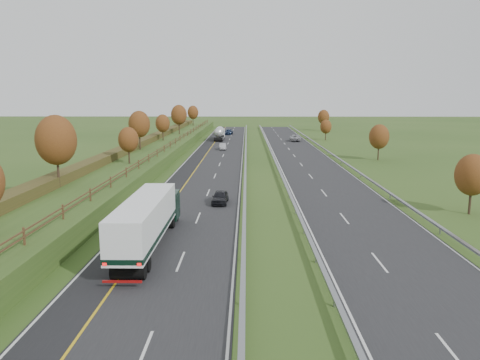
% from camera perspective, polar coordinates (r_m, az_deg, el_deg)
% --- Properties ---
extents(ground, '(400.00, 400.00, 0.00)m').
position_cam_1_polar(ground, '(76.31, 2.40, 1.46)').
color(ground, '#304C1B').
rests_on(ground, ground).
extents(near_carriageway, '(10.50, 200.00, 0.04)m').
position_cam_1_polar(near_carriageway, '(81.44, -3.34, 2.02)').
color(near_carriageway, black).
rests_on(near_carriageway, ground).
extents(far_carriageway, '(10.50, 200.00, 0.04)m').
position_cam_1_polar(far_carriageway, '(81.91, 8.26, 1.97)').
color(far_carriageway, black).
rests_on(far_carriageway, ground).
extents(hard_shoulder, '(3.00, 200.00, 0.04)m').
position_cam_1_polar(hard_shoulder, '(81.79, -5.96, 2.02)').
color(hard_shoulder, black).
rests_on(hard_shoulder, ground).
extents(lane_markings, '(26.75, 200.00, 0.01)m').
position_cam_1_polar(lane_markings, '(81.10, 1.17, 2.02)').
color(lane_markings, silver).
rests_on(lane_markings, near_carriageway).
extents(embankment_left, '(12.00, 200.00, 2.00)m').
position_cam_1_polar(embankment_left, '(83.26, -12.31, 2.66)').
color(embankment_left, '#304C1B').
rests_on(embankment_left, ground).
extents(hedge_left, '(2.20, 180.00, 1.10)m').
position_cam_1_polar(hedge_left, '(83.56, -13.69, 3.70)').
color(hedge_left, '#393B18').
rests_on(hedge_left, embankment_left).
extents(fence_left, '(0.12, 189.06, 1.20)m').
position_cam_1_polar(fence_left, '(81.75, -9.34, 3.84)').
color(fence_left, '#422B19').
rests_on(fence_left, embankment_left).
extents(median_barrier_near, '(0.32, 200.00, 0.71)m').
position_cam_1_polar(median_barrier_near, '(81.14, 0.68, 2.43)').
color(median_barrier_near, gray).
rests_on(median_barrier_near, ground).
extents(median_barrier_far, '(0.32, 200.00, 0.71)m').
position_cam_1_polar(median_barrier_far, '(81.29, 4.28, 2.41)').
color(median_barrier_far, gray).
rests_on(median_barrier_far, ground).
extents(outer_barrier_far, '(0.32, 200.00, 0.71)m').
position_cam_1_polar(outer_barrier_far, '(82.78, 12.26, 2.35)').
color(outer_barrier_far, gray).
rests_on(outer_barrier_far, ground).
extents(trees_left, '(6.64, 164.30, 7.66)m').
position_cam_1_polar(trees_left, '(79.40, -12.75, 6.18)').
color(trees_left, '#2D2116').
rests_on(trees_left, embankment_left).
extents(trees_far, '(8.45, 118.60, 7.12)m').
position_cam_1_polar(trees_far, '(112.42, 13.18, 6.17)').
color(trees_far, '#2D2116').
rests_on(trees_far, ground).
extents(box_lorry, '(2.58, 16.28, 4.06)m').
position_cam_1_polar(box_lorry, '(36.30, -11.17, -4.70)').
color(box_lorry, black).
rests_on(box_lorry, near_carriageway).
extents(road_tanker, '(2.40, 11.22, 3.46)m').
position_cam_1_polar(road_tanker, '(125.62, -2.53, 5.73)').
color(road_tanker, silver).
rests_on(road_tanker, near_carriageway).
extents(car_dark_near, '(1.81, 4.16, 1.40)m').
position_cam_1_polar(car_dark_near, '(50.89, -2.44, -2.08)').
color(car_dark_near, black).
rests_on(car_dark_near, near_carriageway).
extents(car_silver_mid, '(1.75, 4.19, 1.35)m').
position_cam_1_polar(car_silver_mid, '(102.68, -2.14, 4.10)').
color(car_silver_mid, '#A1A2A6').
rests_on(car_silver_mid, near_carriageway).
extents(car_small_far, '(2.68, 5.48, 1.54)m').
position_cam_1_polar(car_small_far, '(143.70, -1.39, 5.87)').
color(car_small_far, '#152443').
rests_on(car_small_far, near_carriageway).
extents(car_oncoming, '(3.04, 6.00, 1.62)m').
position_cam_1_polar(car_oncoming, '(123.26, 6.72, 5.11)').
color(car_oncoming, '#ACACB1').
rests_on(car_oncoming, far_carriageway).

